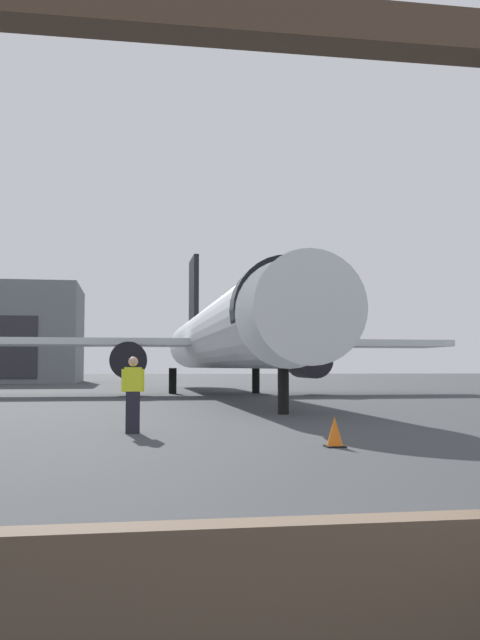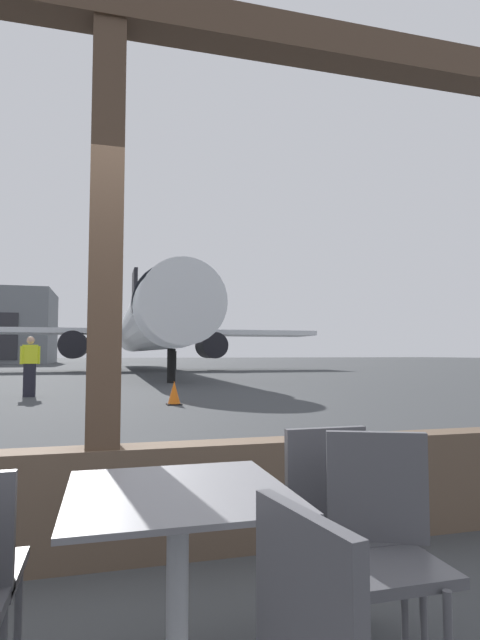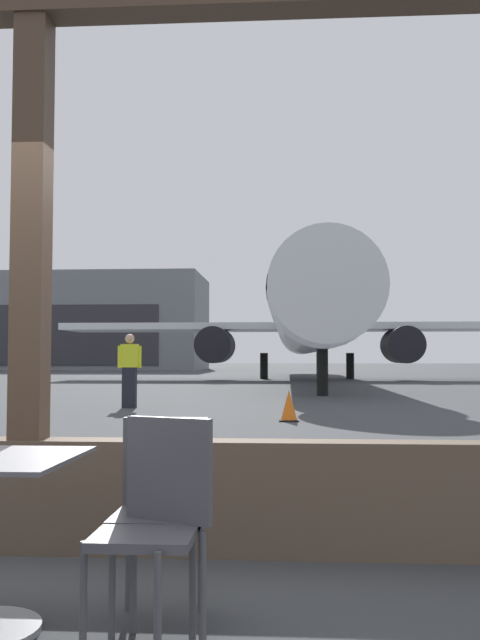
# 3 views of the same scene
# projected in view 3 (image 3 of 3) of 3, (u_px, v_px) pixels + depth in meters

# --- Properties ---
(ground_plane) EXTENTS (220.00, 220.00, 0.00)m
(ground_plane) POSITION_uv_depth(u_px,v_px,m) (262.00, 377.00, 44.19)
(ground_plane) COLOR #383A3D
(window_frame) EXTENTS (9.15, 0.24, 3.56)m
(window_frame) POSITION_uv_depth(u_px,v_px,m) (30.00, 348.00, 4.41)
(window_frame) COLOR brown
(window_frame) RESTS_ON ground
(cafe_chair_window_right) EXTENTS (0.50, 0.50, 0.92)m
(cafe_chair_window_right) POSITION_uv_depth(u_px,v_px,m) (156.00, 510.00, 2.93)
(cafe_chair_window_right) COLOR #4C4C51
(cafe_chair_window_right) RESTS_ON ground
(cafe_chair_side_extra) EXTENTS (0.40, 0.40, 0.89)m
(cafe_chair_side_extra) POSITION_uv_depth(u_px,v_px,m) (162.00, 497.00, 3.25)
(cafe_chair_side_extra) COLOR #4C4C51
(cafe_chair_side_extra) RESTS_ON ground
(airplane) EXTENTS (26.39, 36.58, 9.85)m
(airplane) POSITION_uv_depth(u_px,v_px,m) (308.00, 320.00, 36.91)
(airplane) COLOR silver
(airplane) RESTS_ON ground
(ground_crew_worker) EXTENTS (0.52, 0.30, 1.74)m
(ground_crew_worker) POSITION_uv_depth(u_px,v_px,m) (130.00, 369.00, 16.80)
(ground_crew_worker) COLOR black
(ground_crew_worker) RESTS_ON ground
(traffic_cone) EXTENTS (0.36, 0.36, 0.58)m
(traffic_cone) POSITION_uv_depth(u_px,v_px,m) (289.00, 407.00, 13.21)
(traffic_cone) COLOR orange
(traffic_cone) RESTS_ON ground
(distant_hangar) EXTENTS (22.22, 12.52, 9.46)m
(distant_hangar) POSITION_uv_depth(u_px,v_px,m) (94.00, 323.00, 72.58)
(distant_hangar) COLOR slate
(distant_hangar) RESTS_ON ground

